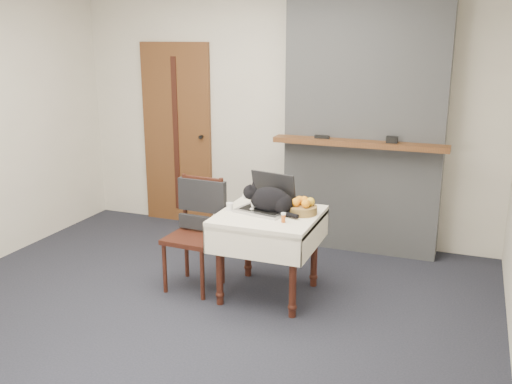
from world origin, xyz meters
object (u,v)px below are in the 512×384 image
cream_jar (230,207)px  pill_bottle (283,217)px  laptop (267,201)px  cat (271,200)px  door (177,134)px  chair (198,217)px  side_table (269,227)px  fruit_basket (303,207)px

cream_jar → pill_bottle: pill_bottle is taller
laptop → cat: 0.09m
laptop → pill_bottle: laptop is taller
laptop → cream_jar: size_ratio=7.19×
door → pill_bottle: (1.80, -1.66, -0.26)m
pill_bottle → chair: chair is taller
cat → chair: cat is taller
cat → side_table: bearing=-119.7°
cream_jar → fruit_basket: bearing=12.5°
cream_jar → fruit_basket: (0.57, 0.13, 0.02)m
side_table → cream_jar: (-0.32, -0.04, 0.14)m
cat → cream_jar: size_ratio=7.73×
side_table → cat: cat is taller
cat → fruit_basket: size_ratio=2.13×
laptop → pill_bottle: (0.22, -0.25, -0.03)m
fruit_basket → cream_jar: bearing=-167.5°
fruit_basket → side_table: bearing=-159.9°
door → cat: (1.64, -1.47, -0.20)m
side_table → cat: (0.01, 0.02, 0.22)m
laptop → fruit_basket: (0.29, 0.01, -0.02)m
fruit_basket → chair: bearing=-174.0°
pill_bottle → fruit_basket: fruit_basket is taller
side_table → cream_jar: size_ratio=12.15×
door → laptop: 2.13m
laptop → chair: bearing=-159.4°
cream_jar → chair: size_ratio=0.07×
fruit_basket → chair: size_ratio=0.25×
chair → laptop: bearing=11.1°
pill_bottle → fruit_basket: 0.27m
door → cat: door is taller
cat → fruit_basket: (0.24, 0.07, -0.05)m
door → fruit_basket: door is taller
pill_bottle → chair: (-0.80, 0.17, -0.14)m
cat → pill_bottle: size_ratio=6.59×
laptop → chair: size_ratio=0.49×
door → side_table: 2.24m
cream_jar → fruit_basket: fruit_basket is taller
laptop → pill_bottle: 0.34m
cream_jar → cat: bearing=9.7°
fruit_basket → cat: bearing=-163.6°
pill_bottle → door: bearing=137.3°
cat → cream_jar: cat is taller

